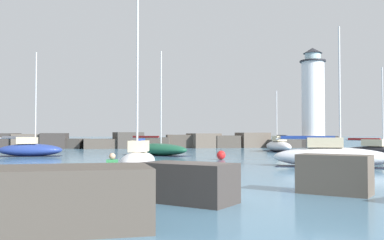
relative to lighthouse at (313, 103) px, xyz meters
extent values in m
plane|color=teal|center=(-25.70, -51.37, -7.03)|extent=(600.00, 600.00, 0.00)
cube|color=teal|center=(-25.70, 59.99, -7.03)|extent=(400.00, 116.00, 0.01)
cube|color=#383330|center=(-47.77, 0.51, -5.92)|extent=(5.36, 5.65, 2.23)
cube|color=brown|center=(-43.25, 0.27, -5.97)|extent=(5.62, 5.29, 2.12)
cube|color=#383330|center=(-39.98, 0.21, -5.90)|extent=(3.71, 5.40, 2.26)
cube|color=#423D38|center=(-37.22, 0.02, -6.32)|extent=(4.02, 4.67, 1.42)
cube|color=#4C443D|center=(-33.17, -0.80, -6.34)|extent=(5.93, 5.92, 1.39)
cube|color=#423D38|center=(-29.27, -0.72, -5.84)|extent=(4.78, 5.61, 2.38)
cube|color=#4C443D|center=(-25.27, -0.51, -6.23)|extent=(5.36, 5.00, 1.61)
cube|color=#4C443D|center=(-21.33, 0.71, -6.03)|extent=(4.16, 4.27, 2.01)
cube|color=brown|center=(-17.78, -0.13, -5.93)|extent=(5.05, 5.21, 2.21)
cube|color=#4C443D|center=(-14.16, 0.16, -6.09)|extent=(3.67, 4.61, 1.88)
cube|color=brown|center=(-9.94, 0.02, -5.87)|extent=(5.26, 4.18, 2.33)
cube|color=#423D38|center=(-5.64, -0.73, -6.41)|extent=(5.22, 5.26, 1.25)
cube|color=#383330|center=(-2.30, 0.49, -6.21)|extent=(3.76, 4.29, 1.63)
cube|color=#383330|center=(1.13, 0.68, -6.13)|extent=(4.93, 5.09, 1.80)
cylinder|color=gray|center=(0.00, 0.00, -6.13)|extent=(4.81, 4.81, 1.80)
cylinder|color=white|center=(0.00, 0.00, 0.69)|extent=(3.56, 3.56, 11.85)
cylinder|color=#232328|center=(0.00, 0.00, 6.74)|extent=(4.09, 4.09, 0.25)
cylinder|color=silver|center=(0.00, 0.00, 7.44)|extent=(2.49, 2.49, 1.15)
cone|color=#232328|center=(0.00, 0.00, 8.46)|extent=(3.03, 3.03, 0.90)
cube|color=brown|center=(-20.87, -50.36, -6.32)|extent=(2.71, 2.56, 1.43)
cube|color=#4C443D|center=(-29.47, -54.95, -6.32)|extent=(3.79, 2.63, 1.43)
cube|color=#383330|center=(-26.35, -51.56, -6.40)|extent=(3.26, 3.07, 1.26)
cube|color=#4C443D|center=(-26.64, -50.65, -6.80)|extent=(2.86, 2.22, 0.47)
cube|color=#4C443D|center=(-31.70, -52.03, -6.69)|extent=(2.34, 2.21, 0.68)
ellipsoid|color=white|center=(-15.43, -38.70, -6.39)|extent=(7.50, 4.66, 1.29)
cube|color=black|center=(-15.43, -38.70, -7.02)|extent=(7.15, 4.47, 0.03)
cube|color=beige|center=(-15.76, -38.54, -5.42)|extent=(2.43, 1.80, 0.64)
cylinder|color=silver|center=(-14.92, -38.92, -1.80)|extent=(0.12, 0.12, 7.88)
cylinder|color=#BCBCC1|center=(-16.78, -38.08, -5.19)|extent=(3.77, 1.77, 0.10)
cube|color=navy|center=(-16.78, -38.08, -5.09)|extent=(3.25, 1.61, 0.20)
ellipsoid|color=#195138|center=(-26.00, -22.52, -6.43)|extent=(6.91, 6.56, 1.21)
cube|color=black|center=(-26.00, -22.52, -7.02)|extent=(6.61, 6.29, 0.03)
cylinder|color=silver|center=(-25.60, -22.89, -1.24)|extent=(0.12, 0.12, 9.17)
cylinder|color=#BCBCC1|center=(-27.07, -21.55, -5.27)|extent=(3.02, 2.75, 0.10)
cube|color=maroon|center=(-27.07, -21.55, -5.17)|extent=(2.64, 2.42, 0.20)
ellipsoid|color=silver|center=(-11.01, -15.25, -6.39)|extent=(2.56, 8.29, 1.28)
cube|color=black|center=(-11.01, -15.25, -7.02)|extent=(2.49, 7.88, 0.03)
cube|color=beige|center=(-11.03, -15.66, -5.43)|extent=(1.29, 2.52, 0.64)
cylinder|color=silver|center=(-10.97, -14.64, -2.67)|extent=(0.12, 0.12, 6.16)
cylinder|color=#BCBCC1|center=(-11.10, -16.89, -5.20)|extent=(0.36, 4.50, 0.10)
cube|color=#4C4C51|center=(-11.10, -16.89, -5.10)|extent=(0.42, 3.83, 0.20)
ellipsoid|color=navy|center=(-38.07, -22.52, -6.43)|extent=(5.97, 2.07, 1.20)
cube|color=black|center=(-38.07, -22.52, -7.02)|extent=(5.67, 2.02, 0.03)
cube|color=beige|center=(-38.37, -22.53, -5.51)|extent=(1.79, 1.12, 0.64)
cylinder|color=silver|center=(-37.62, -22.52, -1.41)|extent=(0.12, 0.12, 8.83)
cylinder|color=#BCBCC1|center=(-39.26, -22.54, -5.28)|extent=(3.27, 0.13, 0.10)
cube|color=#4C4C51|center=(-39.26, -22.54, -5.18)|extent=(2.78, 0.23, 0.20)
ellipsoid|color=white|center=(-27.89, -39.99, -6.47)|extent=(2.72, 7.15, 1.13)
cube|color=black|center=(-27.89, -39.99, -7.02)|extent=(2.64, 6.80, 0.03)
cube|color=beige|center=(-27.85, -39.65, -5.58)|extent=(1.28, 2.20, 0.64)
cylinder|color=silver|center=(-27.95, -40.51, -1.44)|extent=(0.12, 0.12, 8.93)
cylinder|color=#BCBCC1|center=(-27.72, -38.61, -5.35)|extent=(0.57, 3.82, 0.10)
cube|color=navy|center=(-27.72, -38.61, -5.25)|extent=(0.60, 3.26, 0.20)
ellipsoid|color=black|center=(-5.75, -27.94, -6.53)|extent=(4.86, 7.09, 1.01)
cube|color=black|center=(-5.75, -27.94, -7.02)|extent=(4.66, 6.76, 0.03)
cube|color=beige|center=(-5.91, -27.62, -5.71)|extent=(1.84, 2.33, 0.64)
cylinder|color=silver|center=(-5.50, -28.41, -2.37)|extent=(0.12, 0.12, 7.32)
cylinder|color=#BCBCC1|center=(-6.41, -26.68, -5.48)|extent=(1.92, 3.50, 0.10)
cube|color=maroon|center=(-6.41, -26.68, -5.38)|extent=(1.74, 3.03, 0.20)
sphere|color=red|center=(-20.92, -29.69, -6.66)|extent=(0.75, 0.75, 0.75)
cylinder|color=black|center=(-20.92, -29.69, -6.18)|extent=(0.04, 0.04, 0.20)
cylinder|color=#282833|center=(-28.84, -51.31, -6.65)|extent=(0.14, 0.14, 0.76)
cylinder|color=#282833|center=(-28.66, -51.31, -6.65)|extent=(0.14, 0.14, 0.76)
cube|color=#338C4C|center=(-28.75, -51.31, -5.97)|extent=(0.36, 0.22, 0.60)
sphere|color=tan|center=(-28.75, -51.31, -5.56)|extent=(0.21, 0.21, 0.21)
camera|label=1|loc=(-27.99, -65.10, -4.84)|focal=40.00mm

